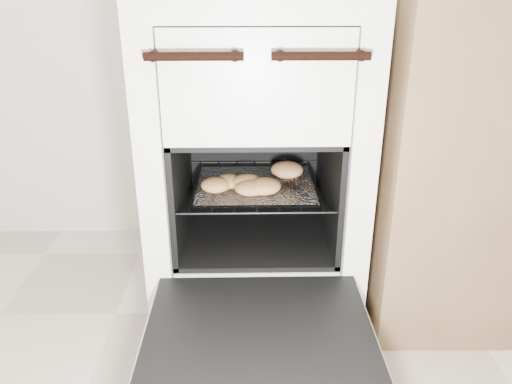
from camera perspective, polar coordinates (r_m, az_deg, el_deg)
stove at (r=1.42m, az=-0.11°, el=3.85°), size 0.56×0.62×0.85m
oven_door at (r=1.12m, az=0.35°, el=-15.60°), size 0.50×0.39×0.04m
oven_rack at (r=1.38m, az=-0.06°, el=0.85°), size 0.40×0.39×0.01m
foil_sheet at (r=1.36m, az=-0.05°, el=0.77°), size 0.31×0.28×0.01m
baked_rolls at (r=1.33m, az=-0.29°, el=1.27°), size 0.29×0.22×0.04m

